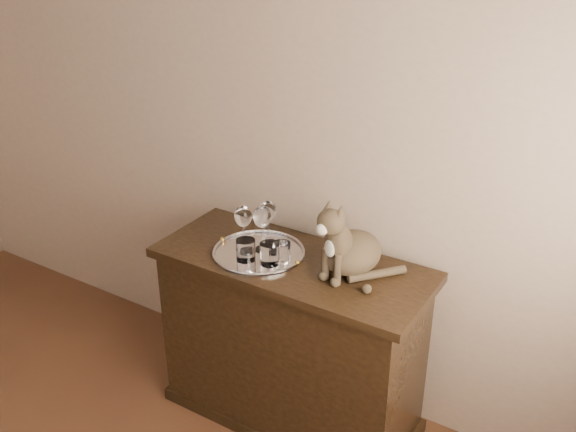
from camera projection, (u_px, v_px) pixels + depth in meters
name	position (u px, v px, depth m)	size (l,w,h in m)	color
wall_back	(218.00, 107.00, 3.02)	(4.00, 0.10, 2.70)	tan
sideboard	(292.00, 342.00, 2.90)	(1.20, 0.50, 0.85)	black
tray	(259.00, 253.00, 2.77)	(0.40, 0.40, 0.01)	silver
wine_glass_b	(268.00, 222.00, 2.81)	(0.07, 0.07, 0.20)	silver
wine_glass_c	(244.00, 227.00, 2.76)	(0.08, 0.08, 0.20)	white
wine_glass_d	(262.00, 228.00, 2.74)	(0.08, 0.08, 0.21)	white
tumbler_a	(270.00, 253.00, 2.66)	(0.08, 0.08, 0.09)	white
tumbler_b	(246.00, 250.00, 2.69)	(0.08, 0.08, 0.09)	white
tumbler_c	(282.00, 252.00, 2.68)	(0.07, 0.07, 0.08)	white
cat	(353.00, 234.00, 2.57)	(0.34, 0.32, 0.34)	#4E3B2E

